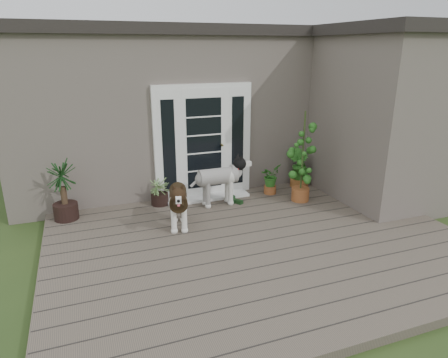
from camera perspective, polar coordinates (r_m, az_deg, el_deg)
name	(u,v)px	position (r m, az deg, el deg)	size (l,w,h in m)	color
deck	(261,245)	(6.07, 5.40, -9.44)	(6.20, 4.60, 0.12)	#6B5B4C
house_main	(185,108)	(9.47, -5.64, 10.20)	(7.40, 4.00, 3.10)	#665E54
roof_main	(183,33)	(9.38, -5.98, 20.23)	(7.60, 4.20, 0.20)	#2D2826
house_wing	(378,123)	(8.04, 21.32, 7.59)	(1.60, 2.40, 3.10)	#665E54
roof_wing	(390,29)	(7.94, 22.77, 19.33)	(1.80, 2.60, 0.20)	#2D2826
door_unit	(203,142)	(7.54, -2.98, 5.41)	(1.90, 0.14, 2.15)	white
door_step	(207,197)	(7.66, -2.40, -2.58)	(1.60, 0.40, 0.05)	white
brindle_dog	(179,205)	(6.36, -6.58, -3.79)	(0.39, 0.91, 0.76)	#302211
white_dog	(218,184)	(7.22, -0.86, -0.73)	(0.41, 0.96, 0.80)	beige
spider_plant	(159,190)	(7.36, -9.31, -1.58)	(0.53, 0.53, 0.57)	#7F955B
yucca	(63,188)	(7.08, -22.22, -1.27)	(0.76, 0.76, 1.10)	black
herb_a	(270,181)	(7.88, 6.69, -0.34)	(0.40, 0.40, 0.50)	#1F5618
herb_b	(297,173)	(8.35, 10.51, 0.91)	(0.40, 0.40, 0.60)	#19571A
herb_c	(302,173)	(8.42, 11.13, 0.79)	(0.35, 0.35, 0.54)	#1D5217
sapling	(303,156)	(7.42, 11.29, 3.34)	(0.52, 0.52, 1.77)	#235016
clog_left	(237,201)	(7.42, 1.85, -3.17)	(0.13, 0.27, 0.08)	black
clog_right	(232,199)	(7.49, 1.23, -2.94)	(0.13, 0.27, 0.08)	#143217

